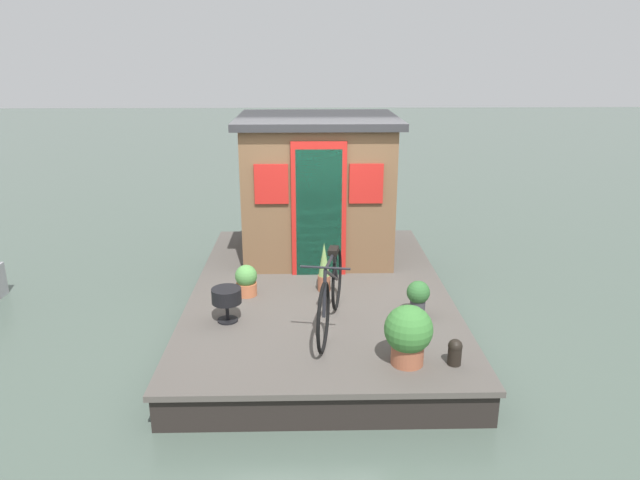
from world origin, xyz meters
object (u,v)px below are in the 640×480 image
Objects in this scene: potted_plant_ivy at (324,268)px; mooring_bollard at (455,351)px; houseboat_cabin at (318,186)px; potted_plant_lavender at (408,333)px; bicycle at (331,293)px; potted_plant_thyme at (418,296)px; charcoal_grill at (227,297)px; potted_plant_succulent at (246,280)px.

potted_plant_ivy is 2.22m from mooring_bollard.
houseboat_cabin is 3.47m from potted_plant_lavender.
houseboat_cabin reaches higher than bicycle.
houseboat_cabin is 5.39× the size of potted_plant_thyme.
charcoal_grill is (-0.85, 1.11, -0.02)m from potted_plant_ivy.
potted_plant_succulent is at bearing 45.00° from potted_plant_lavender.
bicycle is at bearing 54.54° from mooring_bollard.
bicycle reaches higher than mooring_bollard.
mooring_bollard is (-1.74, -2.16, -0.05)m from potted_plant_succulent.
potted_plant_succulent is at bearing 150.20° from houseboat_cabin.
potted_plant_ivy reaches higher than potted_plant_lavender.
potted_plant_ivy is 1.63× the size of potted_plant_succulent.
potted_plant_thyme is 2.15m from charcoal_grill.
potted_plant_thyme is at bearing -87.33° from charcoal_grill.
houseboat_cabin reaches higher than potted_plant_thyme.
potted_plant_thyme is at bearing -125.74° from potted_plant_ivy.
potted_plant_ivy is 0.98m from potted_plant_succulent.
potted_plant_thyme reaches higher than mooring_bollard.
potted_plant_ivy is (-1.47, -0.05, -0.72)m from houseboat_cabin.
charcoal_grill is (-0.10, 2.15, 0.05)m from potted_plant_thyme.
bicycle reaches higher than potted_plant_thyme.
potted_plant_lavender reaches higher than potted_plant_succulent.
potted_plant_lavender is 1.53× the size of potted_plant_succulent.
potted_plant_lavender reaches higher than potted_plant_thyme.
potted_plant_succulent is at bearing 72.51° from potted_plant_thyme.
charcoal_grill is (0.18, 1.15, -0.11)m from bicycle.
charcoal_grill is at bearing 155.61° from houseboat_cabin.
potted_plant_thyme is 1.12m from potted_plant_lavender.
potted_plant_lavender is 2.10m from charcoal_grill.
bicycle is 1.45m from mooring_bollard.
potted_plant_thyme is (-2.22, -1.10, -0.78)m from houseboat_cabin.
potted_plant_succulent is (1.71, 1.71, -0.13)m from potted_plant_lavender.
mooring_bollard is (-1.01, -2.31, -0.15)m from charcoal_grill.
bicycle is 1.05m from potted_plant_thyme.
potted_plant_thyme reaches higher than charcoal_grill.
potted_plant_succulent and charcoal_grill have the same top height.
bicycle reaches higher than charcoal_grill.
houseboat_cabin is 2.65m from charcoal_grill.
mooring_bollard is (-0.83, -1.16, -0.26)m from bicycle.
potted_plant_lavender is 0.94× the size of potted_plant_ivy.
potted_plant_lavender is (-3.30, -0.80, -0.70)m from houseboat_cabin.
potted_plant_lavender is at bearing 164.67° from potted_plant_thyme.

